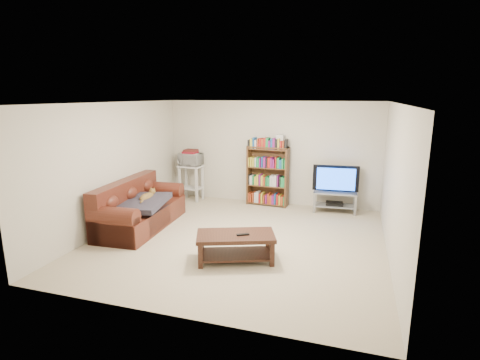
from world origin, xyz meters
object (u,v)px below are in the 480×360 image
at_px(coffee_table, 236,242).
at_px(tv_stand, 335,198).
at_px(sofa, 138,211).
at_px(bookshelf, 268,175).

height_order(coffee_table, tv_stand, tv_stand).
relative_size(coffee_table, tv_stand, 1.40).
relative_size(sofa, bookshelf, 1.59).
bearing_deg(coffee_table, bookshelf, 73.49).
bearing_deg(sofa, coffee_table, -24.35).
bearing_deg(bookshelf, coffee_table, -82.29).
height_order(tv_stand, bookshelf, bookshelf).
bearing_deg(tv_stand, sofa, -153.93).
bearing_deg(bookshelf, sofa, -129.60).
distance_m(coffee_table, bookshelf, 3.14).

